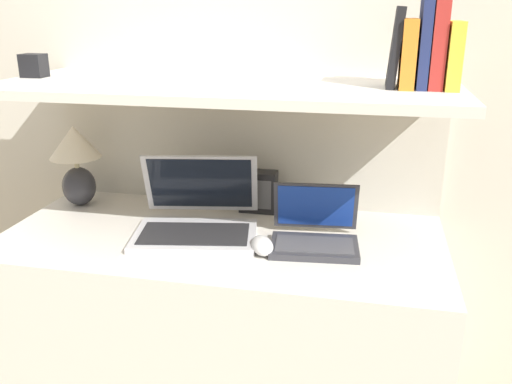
{
  "coord_description": "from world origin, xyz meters",
  "views": [
    {
      "loc": [
        0.44,
        -1.2,
        1.4
      ],
      "look_at": [
        0.11,
        0.32,
        0.87
      ],
      "focal_mm": 38.0,
      "sensor_mm": 36.0,
      "label": 1
    }
  ],
  "objects_px": {
    "laptop_small": "(315,233)",
    "book_navy": "(424,41)",
    "book_black": "(395,48)",
    "book_red": "(438,44)",
    "book_orange": "(408,54)",
    "computer_mouse": "(262,245)",
    "shelf_gadget": "(34,66)",
    "router_box": "(258,191)",
    "book_yellow": "(453,56)",
    "laptop_large": "(197,218)",
    "table_lamp": "(76,157)"
  },
  "relations": [
    {
      "from": "book_yellow",
      "to": "book_orange",
      "type": "relative_size",
      "value": 0.97
    },
    {
      "from": "book_yellow",
      "to": "book_red",
      "type": "relative_size",
      "value": 0.75
    },
    {
      "from": "book_orange",
      "to": "book_black",
      "type": "xyz_separation_m",
      "value": [
        -0.03,
        -0.0,
        0.02
      ]
    },
    {
      "from": "table_lamp",
      "to": "book_yellow",
      "type": "distance_m",
      "value": 1.29
    },
    {
      "from": "computer_mouse",
      "to": "book_red",
      "type": "height_order",
      "value": "book_red"
    },
    {
      "from": "book_red",
      "to": "book_orange",
      "type": "relative_size",
      "value": 1.3
    },
    {
      "from": "computer_mouse",
      "to": "shelf_gadget",
      "type": "bearing_deg",
      "value": 168.37
    },
    {
      "from": "book_yellow",
      "to": "shelf_gadget",
      "type": "distance_m",
      "value": 1.28
    },
    {
      "from": "computer_mouse",
      "to": "book_black",
      "type": "height_order",
      "value": "book_black"
    },
    {
      "from": "shelf_gadget",
      "to": "computer_mouse",
      "type": "bearing_deg",
      "value": -11.63
    },
    {
      "from": "laptop_large",
      "to": "book_black",
      "type": "distance_m",
      "value": 0.79
    },
    {
      "from": "router_box",
      "to": "shelf_gadget",
      "type": "xyz_separation_m",
      "value": [
        -0.71,
        -0.17,
        0.44
      ]
    },
    {
      "from": "table_lamp",
      "to": "shelf_gadget",
      "type": "xyz_separation_m",
      "value": [
        -0.05,
        -0.1,
        0.33
      ]
    },
    {
      "from": "router_box",
      "to": "book_orange",
      "type": "relative_size",
      "value": 0.78
    },
    {
      "from": "laptop_large",
      "to": "book_red",
      "type": "height_order",
      "value": "book_red"
    },
    {
      "from": "laptop_small",
      "to": "book_navy",
      "type": "height_order",
      "value": "book_navy"
    },
    {
      "from": "router_box",
      "to": "book_yellow",
      "type": "distance_m",
      "value": 0.78
    },
    {
      "from": "laptop_large",
      "to": "book_navy",
      "type": "distance_m",
      "value": 0.86
    },
    {
      "from": "book_yellow",
      "to": "book_red",
      "type": "xyz_separation_m",
      "value": [
        -0.04,
        0.0,
        0.03
      ]
    },
    {
      "from": "table_lamp",
      "to": "book_navy",
      "type": "bearing_deg",
      "value": -5.02
    },
    {
      "from": "book_red",
      "to": "shelf_gadget",
      "type": "height_order",
      "value": "book_red"
    },
    {
      "from": "book_orange",
      "to": "laptop_small",
      "type": "bearing_deg",
      "value": -160.77
    },
    {
      "from": "book_orange",
      "to": "computer_mouse",
      "type": "bearing_deg",
      "value": -156.73
    },
    {
      "from": "table_lamp",
      "to": "book_orange",
      "type": "height_order",
      "value": "book_orange"
    },
    {
      "from": "laptop_large",
      "to": "book_black",
      "type": "xyz_separation_m",
      "value": [
        0.58,
        0.06,
        0.53
      ]
    },
    {
      "from": "book_red",
      "to": "laptop_small",
      "type": "bearing_deg",
      "value": -165.29
    },
    {
      "from": "laptop_small",
      "to": "router_box",
      "type": "height_order",
      "value": "laptop_small"
    },
    {
      "from": "table_lamp",
      "to": "laptop_small",
      "type": "xyz_separation_m",
      "value": [
        0.88,
        -0.18,
        -0.14
      ]
    },
    {
      "from": "laptop_small",
      "to": "book_navy",
      "type": "relative_size",
      "value": 1.11
    },
    {
      "from": "shelf_gadget",
      "to": "book_orange",
      "type": "bearing_deg",
      "value": 0.0
    },
    {
      "from": "laptop_small",
      "to": "book_orange",
      "type": "xyz_separation_m",
      "value": [
        0.23,
        0.08,
        0.53
      ]
    },
    {
      "from": "laptop_small",
      "to": "book_yellow",
      "type": "bearing_deg",
      "value": 12.99
    },
    {
      "from": "book_yellow",
      "to": "book_black",
      "type": "height_order",
      "value": "book_black"
    },
    {
      "from": "router_box",
      "to": "book_red",
      "type": "height_order",
      "value": "book_red"
    },
    {
      "from": "table_lamp",
      "to": "book_red",
      "type": "height_order",
      "value": "book_red"
    },
    {
      "from": "book_black",
      "to": "book_red",
      "type": "bearing_deg",
      "value": 0.0
    },
    {
      "from": "laptop_small",
      "to": "laptop_large",
      "type": "bearing_deg",
      "value": 176.44
    },
    {
      "from": "table_lamp",
      "to": "shelf_gadget",
      "type": "relative_size",
      "value": 3.97
    },
    {
      "from": "computer_mouse",
      "to": "book_black",
      "type": "relative_size",
      "value": 0.61
    },
    {
      "from": "router_box",
      "to": "book_navy",
      "type": "height_order",
      "value": "book_navy"
    },
    {
      "from": "laptop_small",
      "to": "computer_mouse",
      "type": "relative_size",
      "value": 2.09
    },
    {
      "from": "book_navy",
      "to": "book_black",
      "type": "height_order",
      "value": "book_navy"
    },
    {
      "from": "book_navy",
      "to": "laptop_large",
      "type": "bearing_deg",
      "value": -175.0
    },
    {
      "from": "laptop_large",
      "to": "laptop_small",
      "type": "height_order",
      "value": "laptop_large"
    },
    {
      "from": "laptop_small",
      "to": "book_navy",
      "type": "distance_m",
      "value": 0.63
    },
    {
      "from": "book_orange",
      "to": "router_box",
      "type": "bearing_deg",
      "value": 159.27
    },
    {
      "from": "laptop_small",
      "to": "router_box",
      "type": "distance_m",
      "value": 0.34
    },
    {
      "from": "router_box",
      "to": "book_black",
      "type": "distance_m",
      "value": 0.68
    },
    {
      "from": "laptop_large",
      "to": "table_lamp",
      "type": "bearing_deg",
      "value": 162.45
    },
    {
      "from": "computer_mouse",
      "to": "laptop_small",
      "type": "bearing_deg",
      "value": 29.21
    }
  ]
}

